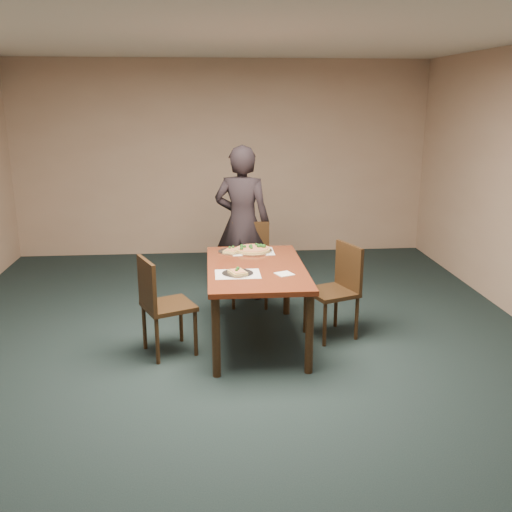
{
  "coord_description": "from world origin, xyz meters",
  "views": [
    {
      "loc": [
        -0.23,
        -4.37,
        2.26
      ],
      "look_at": [
        0.21,
        0.68,
        0.85
      ],
      "focal_mm": 40.0,
      "sensor_mm": 36.0,
      "label": 1
    }
  ],
  "objects": [
    {
      "name": "napkin",
      "position": [
        0.44,
        0.42,
        0.75
      ],
      "size": [
        0.18,
        0.18,
        0.01
      ],
      "primitive_type": "cube",
      "rotation": [
        0.0,
        0.0,
        0.4
      ],
      "color": "white",
      "rests_on": "dining_table"
    },
    {
      "name": "ground",
      "position": [
        0.0,
        0.0,
        0.0
      ],
      "size": [
        8.0,
        8.0,
        0.0
      ],
      "primitive_type": "plane",
      "color": "black",
      "rests_on": "ground"
    },
    {
      "name": "slice_plate_far",
      "position": [
        0.01,
        1.21,
        0.76
      ],
      "size": [
        0.28,
        0.28,
        0.05
      ],
      "color": "silver",
      "rests_on": "dining_table"
    },
    {
      "name": "pizza_pan",
      "position": [
        0.22,
        1.21,
        0.77
      ],
      "size": [
        0.39,
        0.39,
        0.07
      ],
      "color": "silver",
      "rests_on": "dining_table"
    },
    {
      "name": "diner",
      "position": [
        0.16,
        1.97,
        0.88
      ],
      "size": [
        0.74,
        0.59,
        1.77
      ],
      "primitive_type": "imported",
      "rotation": [
        0.0,
        0.0,
        2.86
      ],
      "color": "black",
      "rests_on": "ground"
    },
    {
      "name": "placemat_main",
      "position": [
        0.22,
        1.21,
        0.75
      ],
      "size": [
        0.42,
        0.32,
        0.0
      ],
      "primitive_type": "cube",
      "color": "white",
      "rests_on": "dining_table"
    },
    {
      "name": "dining_table",
      "position": [
        0.21,
        0.68,
        0.66
      ],
      "size": [
        0.9,
        1.5,
        0.75
      ],
      "color": "#501E10",
      "rests_on": "ground"
    },
    {
      "name": "slice_plate_near",
      "position": [
        0.02,
        0.45,
        0.76
      ],
      "size": [
        0.28,
        0.28,
        0.06
      ],
      "color": "silver",
      "rests_on": "dining_table"
    },
    {
      "name": "chair_right",
      "position": [
        1.02,
        0.77,
        0.52
      ],
      "size": [
        0.54,
        0.54,
        0.91
      ],
      "rotation": [
        0.0,
        0.0,
        -1.21
      ],
      "color": "black",
      "rests_on": "ground"
    },
    {
      "name": "room_shell",
      "position": [
        0.0,
        0.0,
        1.74
      ],
      "size": [
        8.0,
        8.0,
        8.0
      ],
      "color": "tan",
      "rests_on": "ground"
    },
    {
      "name": "placemat_near",
      "position": [
        0.02,
        0.45,
        0.75
      ],
      "size": [
        0.4,
        0.3,
        0.0
      ],
      "primitive_type": "cube",
      "color": "white",
      "rests_on": "dining_table"
    },
    {
      "name": "chair_far",
      "position": [
        0.24,
        1.8,
        0.52
      ],
      "size": [
        0.46,
        0.46,
        0.91
      ],
      "rotation": [
        0.0,
        0.0,
        -0.11
      ],
      "color": "black",
      "rests_on": "ground"
    },
    {
      "name": "chair_left",
      "position": [
        -0.67,
        0.47,
        0.52
      ],
      "size": [
        0.55,
        0.55,
        0.91
      ],
      "rotation": [
        0.0,
        0.0,
        1.98
      ],
      "color": "black",
      "rests_on": "ground"
    }
  ]
}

